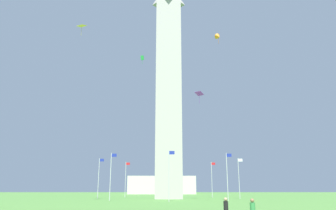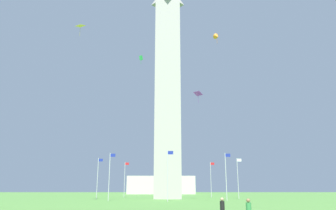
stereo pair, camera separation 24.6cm
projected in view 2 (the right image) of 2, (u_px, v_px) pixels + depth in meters
name	position (u px, v px, depth m)	size (l,w,h in m)	color
ground_plane	(168.00, 199.00, 73.42)	(260.00, 260.00, 0.00)	#548C3D
obelisk_monument	(168.00, 81.00, 80.54)	(6.23, 6.23, 56.66)	#B7B2A8
flagpole_n	(238.00, 176.00, 74.66)	(1.12, 0.14, 9.22)	silver
flagpole_ne	(211.00, 178.00, 85.83)	(1.12, 0.14, 9.22)	silver
flagpole_e	(168.00, 179.00, 90.47)	(1.12, 0.14, 9.22)	silver
flagpole_se	(125.00, 178.00, 85.86)	(1.12, 0.14, 9.22)	silver
flagpole_s	(98.00, 176.00, 74.69)	(1.12, 0.14, 9.22)	silver
flagpole_sw	(110.00, 174.00, 63.52)	(1.12, 0.14, 9.22)	silver
flagpole_w	(168.00, 173.00, 58.88)	(1.12, 0.14, 9.22)	silver
flagpole_nw	(227.00, 174.00, 63.50)	(1.12, 0.14, 9.22)	silver
kite_green_box	(141.00, 58.00, 59.01)	(0.66, 0.77, 1.70)	green
kite_orange_delta	(217.00, 37.00, 53.99)	(1.39, 1.51, 1.93)	orange
kite_yellow_diamond	(81.00, 26.00, 59.26)	(1.89, 1.87, 2.19)	yellow
kite_purple_diamond	(198.00, 94.00, 67.91)	(2.08, 2.07, 2.42)	purple
distant_building	(162.00, 185.00, 136.40)	(27.71, 15.47, 7.26)	beige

